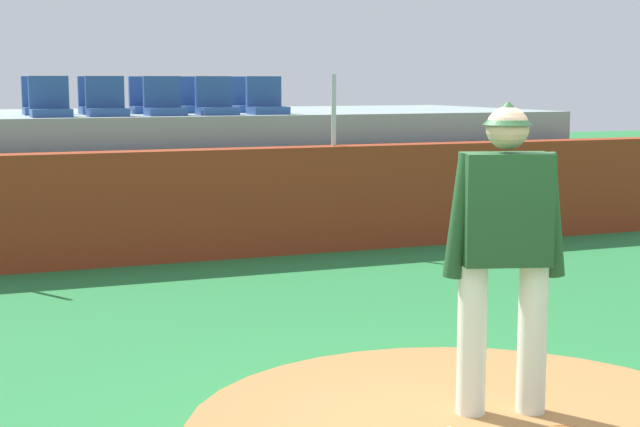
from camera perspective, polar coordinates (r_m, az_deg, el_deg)
pitcher at (r=5.65m, az=10.73°, el=-1.23°), size 0.72×0.40×1.81m
brick_barrier at (r=11.82m, az=-7.95°, el=0.49°), size 13.63×0.40×1.33m
fence_post_right at (r=12.33m, az=0.81°, el=6.05°), size 0.06×0.06×0.90m
bleacher_platform at (r=14.28m, az=-10.40°, el=2.44°), size 11.69×4.17×1.70m
stadium_chair_0 at (r=12.47m, az=-15.47°, el=6.16°), size 0.48×0.44×0.50m
stadium_chair_1 at (r=12.57m, az=-12.35°, el=6.27°), size 0.48×0.44×0.50m
stadium_chair_2 at (r=12.72m, az=-9.09°, el=6.37°), size 0.48×0.44×0.50m
stadium_chair_3 at (r=12.85m, az=-6.10°, el=6.44°), size 0.48×0.44×0.50m
stadium_chair_4 at (r=13.10m, az=-3.17°, el=6.49°), size 0.48×0.44×0.50m
stadium_chair_5 at (r=13.36m, az=-15.92°, el=6.23°), size 0.48×0.44×0.50m
stadium_chair_6 at (r=13.48m, az=-12.84°, el=6.35°), size 0.48×0.44×0.50m
stadium_chair_7 at (r=13.58m, az=-9.99°, el=6.43°), size 0.48×0.44×0.50m
stadium_chair_8 at (r=13.75m, az=-7.20°, el=6.50°), size 0.48×0.44×0.50m
stadium_chair_9 at (r=13.91m, az=-4.13°, el=6.56°), size 0.48×0.44×0.50m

